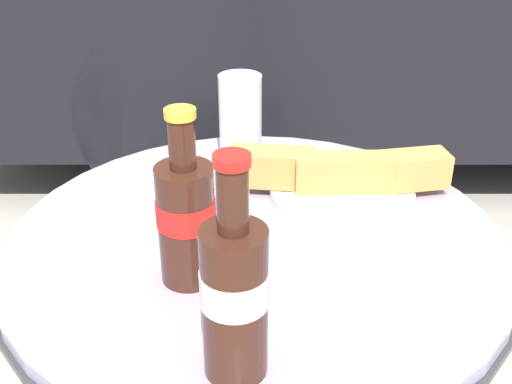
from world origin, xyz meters
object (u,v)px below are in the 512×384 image
at_px(cola_bottle_right, 186,217).
at_px(cola_bottle_left, 235,293).
at_px(bistro_table, 256,344).
at_px(lunch_plate_near, 339,178).
at_px(drinking_glass, 240,125).

bearing_deg(cola_bottle_right, cola_bottle_left, -68.59).
height_order(bistro_table, cola_bottle_right, cola_bottle_right).
relative_size(bistro_table, lunch_plate_near, 2.07).
height_order(cola_bottle_left, cola_bottle_right, cola_bottle_left).
bearing_deg(bistro_table, cola_bottle_left, -94.68).
distance_m(bistro_table, drinking_glass, 0.35).
distance_m(cola_bottle_left, lunch_plate_near, 0.40).
relative_size(cola_bottle_right, drinking_glass, 1.45).
bearing_deg(cola_bottle_right, bistro_table, 48.76).
relative_size(bistro_table, drinking_glass, 4.55).
distance_m(drinking_glass, lunch_plate_near, 0.19).
distance_m(bistro_table, cola_bottle_right, 0.31).
xyz_separation_m(cola_bottle_left, cola_bottle_right, (-0.06, 0.16, -0.01)).
bearing_deg(lunch_plate_near, cola_bottle_left, -111.57).
bearing_deg(cola_bottle_left, bistro_table, 85.32).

